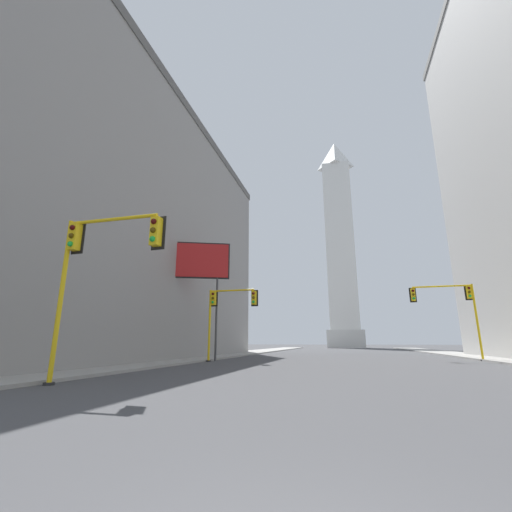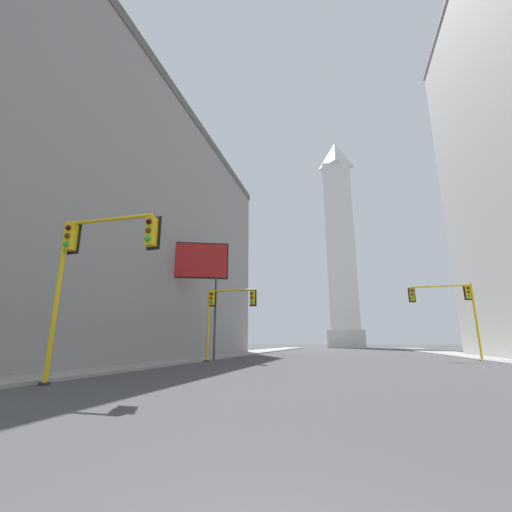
{
  "view_description": "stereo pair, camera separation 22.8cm",
  "coord_description": "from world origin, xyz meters",
  "px_view_note": "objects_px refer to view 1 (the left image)",
  "views": [
    {
      "loc": [
        0.22,
        -2.24,
        1.54
      ],
      "look_at": [
        -15.25,
        57.53,
        17.05
      ],
      "focal_mm": 24.0,
      "sensor_mm": 36.0,
      "label": 1
    },
    {
      "loc": [
        0.44,
        -2.19,
        1.54
      ],
      "look_at": [
        -15.25,
        57.53,
        17.05
      ],
      "focal_mm": 24.0,
      "sensor_mm": 36.0,
      "label": 2
    }
  ],
  "objects_px": {
    "traffic_light_mid_right": "(453,302)",
    "traffic_light_mid_left": "(226,306)",
    "traffic_light_near_left": "(96,255)",
    "billboard_sign": "(193,264)",
    "obelisk": "(340,242)"
  },
  "relations": [
    {
      "from": "traffic_light_mid_right",
      "to": "traffic_light_mid_left",
      "type": "bearing_deg",
      "value": -161.03
    },
    {
      "from": "traffic_light_near_left",
      "to": "billboard_sign",
      "type": "relative_size",
      "value": 0.63
    },
    {
      "from": "obelisk",
      "to": "traffic_light_mid_right",
      "type": "distance_m",
      "value": 66.6
    },
    {
      "from": "traffic_light_mid_right",
      "to": "billboard_sign",
      "type": "distance_m",
      "value": 22.78
    },
    {
      "from": "traffic_light_near_left",
      "to": "billboard_sign",
      "type": "distance_m",
      "value": 16.51
    },
    {
      "from": "traffic_light_mid_left",
      "to": "obelisk",
      "type": "bearing_deg",
      "value": 82.24
    },
    {
      "from": "traffic_light_mid_right",
      "to": "billboard_sign",
      "type": "bearing_deg",
      "value": -163.8
    },
    {
      "from": "traffic_light_near_left",
      "to": "billboard_sign",
      "type": "height_order",
      "value": "billboard_sign"
    },
    {
      "from": "traffic_light_near_left",
      "to": "traffic_light_mid_left",
      "type": "bearing_deg",
      "value": 90.72
    },
    {
      "from": "traffic_light_mid_right",
      "to": "billboard_sign",
      "type": "relative_size",
      "value": 0.63
    },
    {
      "from": "traffic_light_mid_right",
      "to": "obelisk",
      "type": "bearing_deg",
      "value": 98.59
    },
    {
      "from": "traffic_light_near_left",
      "to": "traffic_light_mid_right",
      "type": "relative_size",
      "value": 0.99
    },
    {
      "from": "traffic_light_near_left",
      "to": "billboard_sign",
      "type": "xyz_separation_m",
      "value": [
        -3.29,
        15.83,
        3.35
      ]
    },
    {
      "from": "obelisk",
      "to": "traffic_light_mid_right",
      "type": "height_order",
      "value": "obelisk"
    },
    {
      "from": "traffic_light_near_left",
      "to": "traffic_light_mid_right",
      "type": "xyz_separation_m",
      "value": [
        18.35,
        22.12,
        0.07
      ]
    }
  ]
}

